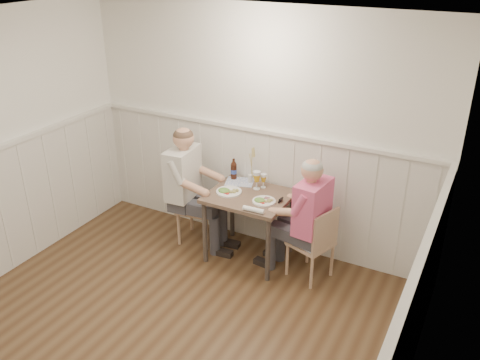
{
  "coord_description": "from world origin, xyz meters",
  "views": [
    {
      "loc": [
        2.21,
        -2.34,
        3.11
      ],
      "look_at": [
        0.11,
        1.64,
        1.0
      ],
      "focal_mm": 38.0,
      "sensor_mm": 36.0,
      "label": 1
    }
  ],
  "objects_px": {
    "dining_table": "(249,204)",
    "diner_cream": "(187,196)",
    "man_in_pink": "(307,229)",
    "beer_bottle": "(234,170)",
    "chair_right": "(315,241)",
    "chair_left": "(194,203)",
    "grass_vase": "(250,166)"
  },
  "relations": [
    {
      "from": "dining_table",
      "to": "diner_cream",
      "type": "distance_m",
      "value": 0.74
    },
    {
      "from": "man_in_pink",
      "to": "beer_bottle",
      "type": "height_order",
      "value": "man_in_pink"
    },
    {
      "from": "chair_right",
      "to": "man_in_pink",
      "type": "bearing_deg",
      "value": -175.79
    },
    {
      "from": "chair_right",
      "to": "chair_left",
      "type": "distance_m",
      "value": 1.46
    },
    {
      "from": "diner_cream",
      "to": "dining_table",
      "type": "bearing_deg",
      "value": 4.36
    },
    {
      "from": "dining_table",
      "to": "chair_left",
      "type": "relative_size",
      "value": 0.98
    },
    {
      "from": "chair_right",
      "to": "beer_bottle",
      "type": "xyz_separation_m",
      "value": [
        -1.08,
        0.3,
        0.43
      ]
    },
    {
      "from": "chair_left",
      "to": "grass_vase",
      "type": "height_order",
      "value": "grass_vase"
    },
    {
      "from": "grass_vase",
      "to": "chair_left",
      "type": "bearing_deg",
      "value": -158.6
    },
    {
      "from": "dining_table",
      "to": "chair_left",
      "type": "height_order",
      "value": "chair_left"
    },
    {
      "from": "man_in_pink",
      "to": "diner_cream",
      "type": "distance_m",
      "value": 1.4
    },
    {
      "from": "diner_cream",
      "to": "beer_bottle",
      "type": "bearing_deg",
      "value": 38.13
    },
    {
      "from": "chair_left",
      "to": "diner_cream",
      "type": "height_order",
      "value": "diner_cream"
    },
    {
      "from": "man_in_pink",
      "to": "grass_vase",
      "type": "xyz_separation_m",
      "value": [
        -0.79,
        0.31,
        0.39
      ]
    },
    {
      "from": "chair_left",
      "to": "beer_bottle",
      "type": "relative_size",
      "value": 3.52
    },
    {
      "from": "beer_bottle",
      "to": "chair_left",
      "type": "bearing_deg",
      "value": -149.16
    },
    {
      "from": "chair_right",
      "to": "diner_cream",
      "type": "bearing_deg",
      "value": -179.28
    },
    {
      "from": "chair_left",
      "to": "grass_vase",
      "type": "distance_m",
      "value": 0.8
    },
    {
      "from": "diner_cream",
      "to": "chair_left",
      "type": "bearing_deg",
      "value": 76.53
    },
    {
      "from": "man_in_pink",
      "to": "beer_bottle",
      "type": "bearing_deg",
      "value": 162.72
    },
    {
      "from": "chair_left",
      "to": "man_in_pink",
      "type": "height_order",
      "value": "man_in_pink"
    },
    {
      "from": "dining_table",
      "to": "grass_vase",
      "type": "height_order",
      "value": "grass_vase"
    },
    {
      "from": "diner_cream",
      "to": "beer_bottle",
      "type": "height_order",
      "value": "diner_cream"
    },
    {
      "from": "beer_bottle",
      "to": "diner_cream",
      "type": "bearing_deg",
      "value": -141.87
    },
    {
      "from": "chair_right",
      "to": "diner_cream",
      "type": "distance_m",
      "value": 1.49
    },
    {
      "from": "chair_left",
      "to": "man_in_pink",
      "type": "xyz_separation_m",
      "value": [
        1.38,
        -0.08,
        0.1
      ]
    },
    {
      "from": "dining_table",
      "to": "grass_vase",
      "type": "xyz_separation_m",
      "value": [
        -0.12,
        0.27,
        0.3
      ]
    },
    {
      "from": "dining_table",
      "to": "chair_right",
      "type": "xyz_separation_m",
      "value": [
        0.75,
        -0.04,
        -0.21
      ]
    },
    {
      "from": "chair_left",
      "to": "grass_vase",
      "type": "bearing_deg",
      "value": 21.4
    },
    {
      "from": "dining_table",
      "to": "diner_cream",
      "type": "height_order",
      "value": "diner_cream"
    },
    {
      "from": "diner_cream",
      "to": "beer_bottle",
      "type": "xyz_separation_m",
      "value": [
        0.41,
        0.32,
        0.27
      ]
    },
    {
      "from": "chair_right",
      "to": "grass_vase",
      "type": "bearing_deg",
      "value": 160.87
    }
  ]
}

